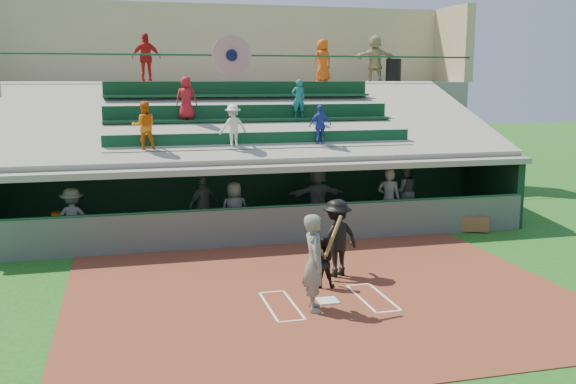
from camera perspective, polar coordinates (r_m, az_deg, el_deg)
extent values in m
plane|color=#1A5217|center=(13.92, 3.55, -9.76)|extent=(100.00, 100.00, 0.00)
cube|color=#612B1B|center=(14.37, 2.93, -9.07)|extent=(11.00, 9.00, 0.02)
cube|color=silver|center=(13.91, 3.55, -9.62)|extent=(0.43, 0.43, 0.03)
cube|color=white|center=(13.71, 0.52, -9.95)|extent=(0.05, 1.80, 0.01)
cube|color=white|center=(14.15, 6.48, -9.37)|extent=(0.05, 1.80, 0.01)
cube|color=white|center=(13.59, -1.76, -10.14)|extent=(0.05, 1.80, 0.01)
cube|color=white|center=(14.35, 8.56, -9.15)|extent=(0.05, 1.80, 0.01)
cube|color=white|center=(14.48, -1.47, -8.86)|extent=(0.60, 0.05, 0.01)
cube|color=white|center=(15.04, 6.24, -8.19)|extent=(0.60, 0.05, 0.01)
cube|color=silver|center=(12.83, 0.36, -11.38)|extent=(0.60, 0.05, 0.01)
cube|color=white|center=(13.47, 8.97, -10.45)|extent=(0.60, 0.05, 0.01)
cube|color=gray|center=(20.18, -2.36, -3.44)|extent=(16.00, 3.50, 0.04)
cube|color=gray|center=(26.39, -5.47, 4.70)|extent=(20.00, 3.00, 4.60)
cube|color=#545954|center=(18.40, -1.23, -3.06)|extent=(16.00, 0.06, 1.10)
cylinder|color=#154327|center=(18.28, -1.24, -1.32)|extent=(16.00, 0.08, 0.08)
cube|color=black|center=(21.65, -3.35, 0.39)|extent=(16.00, 0.25, 2.20)
cube|color=black|center=(22.97, 17.53, 0.49)|extent=(0.25, 3.50, 2.20)
cube|color=gray|center=(19.79, -2.40, 2.71)|extent=(16.40, 3.90, 0.18)
cube|color=gray|center=(23.34, -4.18, 1.20)|extent=(16.40, 3.50, 2.30)
cube|color=gray|center=(24.81, -4.89, 4.38)|extent=(16.40, 0.30, 4.60)
cube|color=gray|center=(21.49, -3.46, 6.62)|extent=(16.40, 6.51, 2.37)
cube|color=#0D3D21|center=(19.21, -2.07, 3.84)|extent=(9.40, 0.42, 0.08)
cube|color=#0C3821|center=(19.38, -2.20, 4.67)|extent=(9.40, 0.06, 0.45)
cube|color=#0C351A|center=(21.00, -3.20, 6.41)|extent=(9.40, 0.42, 0.08)
cube|color=#0B331D|center=(21.18, -3.31, 7.14)|extent=(9.40, 0.06, 0.45)
cube|color=#0E3D20|center=(22.83, -4.16, 8.57)|extent=(9.40, 0.42, 0.08)
cube|color=#0B3318|center=(23.02, -4.26, 9.22)|extent=(9.40, 0.06, 0.45)
imported|color=orange|center=(18.81, -12.68, 5.74)|extent=(0.72, 0.58, 1.40)
imported|color=silver|center=(19.07, -4.91, 5.84)|extent=(0.91, 0.63, 1.29)
imported|color=#293DA4|center=(19.69, 2.90, 5.93)|extent=(0.77, 0.40, 1.25)
imported|color=#A3121B|center=(20.76, -9.03, 8.25)|extent=(0.73, 0.55, 1.36)
imported|color=#18676E|center=(21.43, 0.93, 8.30)|extent=(0.48, 0.33, 1.27)
cylinder|color=#154424|center=(24.81, -5.05, 12.01)|extent=(20.00, 0.07, 0.07)
cylinder|color=#AC181D|center=(24.79, -5.04, 12.01)|extent=(1.50, 0.06, 1.50)
sphere|color=black|center=(24.76, -5.03, 12.01)|extent=(0.44, 0.44, 0.44)
cube|color=tan|center=(27.80, -6.10, 13.00)|extent=(20.00, 0.40, 3.20)
cube|color=tan|center=(29.57, 14.40, 12.57)|extent=(0.40, 3.00, 3.20)
imported|color=#60625D|center=(13.12, 2.36, -6.28)|extent=(0.59, 0.80, 2.01)
cylinder|color=brown|center=(12.94, 4.06, -3.89)|extent=(0.56, 0.54, 0.75)
sphere|color=olive|center=(13.10, 2.92, -5.29)|extent=(0.10, 0.10, 0.10)
imported|color=black|center=(14.66, 3.08, -6.25)|extent=(0.65, 0.56, 1.17)
imported|color=black|center=(15.44, 4.35, -4.08)|extent=(1.37, 1.05, 1.87)
cube|color=brown|center=(21.19, -3.65, -2.11)|extent=(14.27, 6.51, 0.46)
cube|color=silver|center=(19.08, -19.61, -3.74)|extent=(0.88, 0.77, 0.65)
cylinder|color=orange|center=(19.02, -19.79, -2.24)|extent=(0.36, 0.36, 0.36)
imported|color=#5B5D58|center=(18.77, -18.59, -2.24)|extent=(1.14, 0.69, 1.71)
imported|color=#545652|center=(19.65, -7.51, -1.15)|extent=(1.13, 0.90, 1.80)
imported|color=#50534E|center=(18.90, -4.77, -1.67)|extent=(0.86, 0.58, 1.71)
imported|color=#5C5F5A|center=(20.52, 2.62, -0.38)|extent=(1.84, 0.68, 1.95)
imported|color=#61645E|center=(20.27, 8.94, -0.64)|extent=(0.84, 0.76, 1.94)
imported|color=#595C57|center=(21.57, 10.27, 0.01)|extent=(1.00, 0.80, 1.97)
cylinder|color=black|center=(27.50, 9.35, 10.61)|extent=(0.63, 0.63, 0.94)
imported|color=red|center=(24.88, -12.48, 11.58)|extent=(1.08, 0.49, 1.80)
imported|color=#C6480B|center=(26.68, 3.09, 11.60)|extent=(0.97, 0.77, 1.73)
imported|color=tan|center=(27.64, 7.74, 11.68)|extent=(1.88, 1.01, 1.93)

